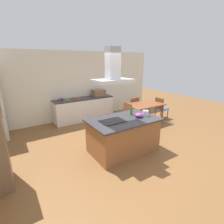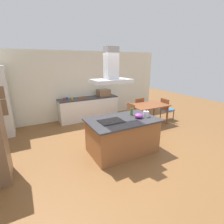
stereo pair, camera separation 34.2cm
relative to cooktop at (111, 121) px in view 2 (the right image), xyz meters
The scene contains 18 objects.
ground 1.78m from the cooktop, 77.55° to the left, with size 16.00×16.00×0.00m, color brown.
wall_back 3.30m from the cooktop, 84.18° to the left, with size 7.20×0.10×2.70m, color silver.
kitchen_island 0.56m from the cooktop, ahead, with size 1.80×1.12×0.90m.
cooktop is the anchor object (origin of this frame).
tea_kettle 0.99m from the cooktop, ahead, with size 0.21×0.15×0.18m.
olive_oil_bottle 0.75m from the cooktop, 13.32° to the left, with size 0.07×0.07×0.24m.
mixing_bowl 0.77m from the cooktop, ahead, with size 0.22×0.22×0.12m, color purple.
back_counter 2.96m from the cooktop, 80.27° to the left, with size 2.40×0.62×0.90m.
countertop_microwave 3.11m from the cooktop, 67.81° to the left, with size 0.50×0.38×0.28m, color brown.
coffee_mug_red 2.94m from the cooktop, 99.14° to the left, with size 0.08×0.08×0.09m, color red.
coffee_mug_blue 2.97m from the cooktop, 96.90° to the left, with size 0.08×0.08×0.09m, color #2D56B2.
coffee_mug_yellow 2.83m from the cooktop, 93.85° to the left, with size 0.08×0.08×0.09m, color gold.
cutting_board 2.94m from the cooktop, 85.05° to the left, with size 0.34×0.24×0.02m, color brown.
dining_table 2.63m from the cooktop, 29.16° to the left, with size 1.40×0.90×0.75m.
chair_at_right_end 3.47m from the cooktop, 21.72° to the left, with size 0.42×0.42×0.89m.
chair_facing_back_wall 3.02m from the cooktop, 40.34° to the left, with size 0.42×0.42×0.89m.
chair_at_left_end 1.91m from the cooktop, 42.95° to the left, with size 0.42×0.42×0.89m.
range_hood 1.20m from the cooktop, ahead, with size 0.90×0.55×0.78m.
Camera 2 is at (-2.16, -3.43, 2.34)m, focal length 26.91 mm.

